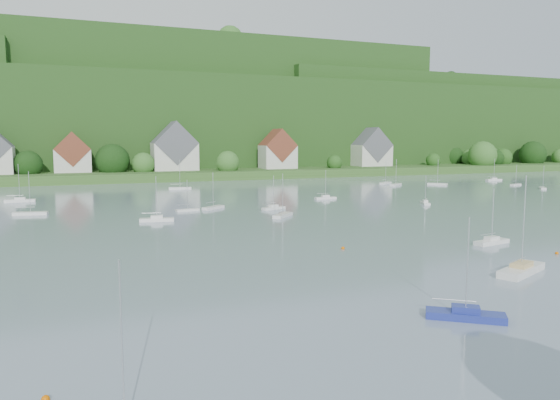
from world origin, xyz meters
The scene contains 12 objects.
far_shore_strip centered at (0.00, 200.00, 1.50)m, with size 600.00×60.00×3.00m, color #30541F.
forested_ridge centered at (0.39, 268.57, 22.89)m, with size 620.00×181.22×69.89m.
village_building_1 centered at (-30.00, 189.00, 8.75)m, with size 12.00×9.36×14.00m.
village_building_2 centered at (5.00, 188.00, 10.27)m, with size 16.00×11.44×18.00m.
village_building_3 centered at (45.00, 186.00, 9.43)m, with size 13.00×10.40×15.50m.
village_building_4 centered at (90.00, 190.00, 9.59)m, with size 15.00×10.40×16.50m.
near_sailboat_1 centered at (-1.51, 24.52, 0.44)m, with size 5.88×4.97×8.18m.
near_sailboat_2 centered at (13.93, 33.88, 0.51)m, with size 7.96×5.09×10.45m.
near_sailboat_3 centered at (22.84, 47.68, 0.42)m, with size 5.83×2.55×7.61m.
mooring_buoy_2 centered at (25.67, 39.65, 0.00)m, with size 0.42×0.42×0.42m, color #DA5F00.
mooring_buoy_3 centered at (2.36, 52.11, 0.00)m, with size 0.45×0.45×0.45m, color #DA5F00.
far_sailboat_cluster centered at (7.87, 116.89, 0.37)m, with size 199.03×77.49×8.71m.
Camera 1 is at (-29.93, -7.78, 14.13)m, focal length 33.88 mm.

